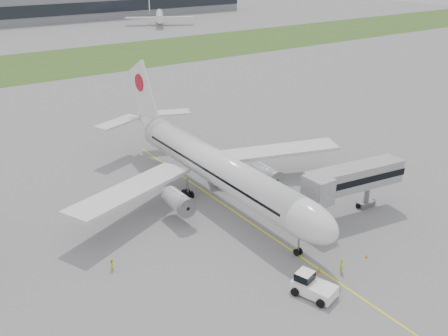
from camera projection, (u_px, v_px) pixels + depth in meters
ground at (230, 209)px, 74.91m from camera, size 600.00×600.00×0.00m
apron_markings at (250, 222)px, 71.14m from camera, size 70.00×70.00×0.04m
grass_strip at (22, 67)px, 165.42m from camera, size 600.00×50.00×0.02m
airliner at (212, 164)px, 76.31m from camera, size 48.13×53.95×17.88m
pushback_tug at (312, 285)px, 55.99m from camera, size 4.35×5.39×2.46m
jet_bridge at (350, 179)px, 70.98m from camera, size 16.87×5.60×7.70m
safety_cone_left at (319, 270)px, 59.96m from camera, size 0.44×0.44×0.61m
safety_cone_right at (366, 256)px, 62.90m from camera, size 0.38×0.38×0.52m
ground_crew_near at (341, 265)px, 59.83m from camera, size 0.85×0.76×1.95m
ground_crew_far at (113, 264)px, 60.41m from camera, size 0.77×0.88×1.51m
distant_aircraft_right at (160, 25)px, 257.98m from camera, size 45.35×43.57×13.41m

